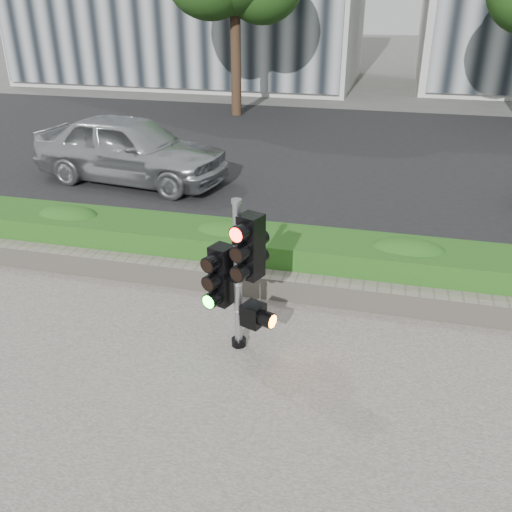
# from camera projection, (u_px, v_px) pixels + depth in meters

# --- Properties ---
(ground) EXTENTS (120.00, 120.00, 0.00)m
(ground) POSITION_uv_depth(u_px,v_px,m) (267.00, 381.00, 6.22)
(ground) COLOR #51514C
(ground) RESTS_ON ground
(road) EXTENTS (60.00, 13.00, 0.02)m
(road) POSITION_uv_depth(u_px,v_px,m) (349.00, 155.00, 14.95)
(road) COLOR black
(road) RESTS_ON ground
(curb) EXTENTS (60.00, 0.25, 0.12)m
(curb) POSITION_uv_depth(u_px,v_px,m) (310.00, 259.00, 8.95)
(curb) COLOR gray
(curb) RESTS_ON ground
(stone_wall) EXTENTS (12.00, 0.32, 0.34)m
(stone_wall) POSITION_uv_depth(u_px,v_px,m) (297.00, 288.00, 7.80)
(stone_wall) COLOR gray
(stone_wall) RESTS_ON sidewalk
(hedge) EXTENTS (12.00, 1.00, 0.68)m
(hedge) POSITION_uv_depth(u_px,v_px,m) (305.00, 258.00, 8.29)
(hedge) COLOR #418B2B
(hedge) RESTS_ON sidewalk
(traffic_signal) EXTENTS (0.72, 0.60, 1.94)m
(traffic_signal) POSITION_uv_depth(u_px,v_px,m) (241.00, 269.00, 6.35)
(traffic_signal) COLOR black
(traffic_signal) RESTS_ON sidewalk
(car_silver) EXTENTS (4.75, 2.41, 1.55)m
(car_silver) POSITION_uv_depth(u_px,v_px,m) (131.00, 149.00, 12.47)
(car_silver) COLOR #A5A8AD
(car_silver) RESTS_ON road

